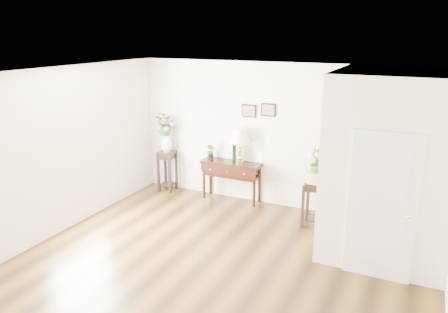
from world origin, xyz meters
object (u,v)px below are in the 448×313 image
Objects in this scene: plant_stand_a at (167,171)px; table_lamp at (240,146)px; plant_stand_b at (315,204)px; console_table at (231,181)px.

table_lamp is at bearing 2.26° from plant_stand_a.
table_lamp is at bearing 162.99° from plant_stand_b.
table_lamp is at bearing 0.60° from console_table.
table_lamp is 1.89m from plant_stand_b.
console_table is at bearing 180.00° from table_lamp.
plant_stand_b reaches higher than console_table.
plant_stand_a is at bearing -176.87° from console_table.
plant_stand_a is at bearing -177.74° from table_lamp.
plant_stand_a is (-1.67, -0.07, -0.73)m from table_lamp.
console_table is at bearing 164.58° from plant_stand_b.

